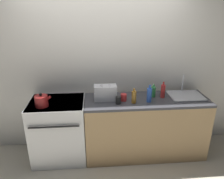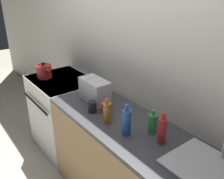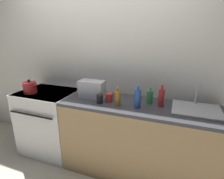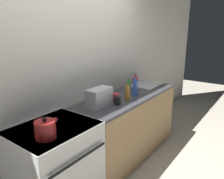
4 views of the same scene
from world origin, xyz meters
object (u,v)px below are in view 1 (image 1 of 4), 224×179
bottle_amber (134,97)px  cup_black (118,100)px  kettle (42,101)px  bottle_red (163,91)px  bottle_blue (149,95)px  cup_red (124,97)px  bottle_green (153,92)px  stove (59,129)px  toaster (105,93)px

bottle_amber → cup_black: bottle_amber is taller
kettle → bottle_red: (1.70, 0.15, 0.02)m
kettle → bottle_blue: 1.46m
kettle → cup_red: 1.12m
kettle → bottle_green: size_ratio=1.15×
bottle_blue → bottle_red: bearing=28.9°
stove → bottle_green: size_ratio=4.89×
toaster → bottle_blue: 0.62m
toaster → cup_red: bearing=-12.6°
bottle_amber → cup_red: size_ratio=2.12×
bottle_green → bottle_blue: size_ratio=0.76×
bottle_blue → bottle_amber: size_ratio=1.17×
bottle_green → cup_black: size_ratio=1.87×
bottle_blue → cup_red: bottle_blue is taller
bottle_blue → bottle_green: bearing=59.1°
kettle → toaster: bearing=9.2°
kettle → cup_red: bearing=4.2°
bottle_amber → cup_red: (-0.13, 0.08, -0.04)m
kettle → bottle_red: size_ratio=0.89×
bottle_green → cup_red: bottle_green is taller
bottle_amber → bottle_red: 0.48m
bottle_green → bottle_blue: (-0.10, -0.17, 0.02)m
cup_red → kettle: bearing=-175.8°
cup_black → bottle_green: bearing=19.6°
bottle_green → bottle_amber: (-0.32, -0.19, 0.01)m
stove → bottle_red: (1.53, 0.02, 0.55)m
bottle_amber → stove: bearing=173.3°
bottle_blue → bottle_amber: 0.22m
stove → bottle_blue: (1.30, -0.11, 0.55)m
bottle_blue → bottle_amber: bearing=-175.2°
bottle_green → cup_black: bottle_green is taller
bottle_red → cup_red: bearing=-173.7°
cup_red → cup_black: size_ratio=0.99×
bottle_red → bottle_green: bearing=162.3°
cup_black → bottle_blue: bearing=2.7°
kettle → cup_black: (1.03, -0.00, -0.03)m
bottle_amber → cup_black: 0.22m
bottle_amber → bottle_red: bottle_red is taller
stove → bottle_red: size_ratio=3.81×
bottle_red → bottle_blue: bearing=-151.1°
stove → cup_red: cup_red is taller
bottle_blue → stove: bearing=175.3°
bottle_green → stove: bearing=-177.4°
bottle_green → kettle: bearing=-173.1°
bottle_amber → bottle_green: bearing=30.5°
bottle_green → toaster: bearing=-176.0°
bottle_red → bottle_amber: bearing=-162.0°
kettle → toaster: size_ratio=0.68×
kettle → bottle_amber: 1.24m
stove → bottle_green: bearing=2.6°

